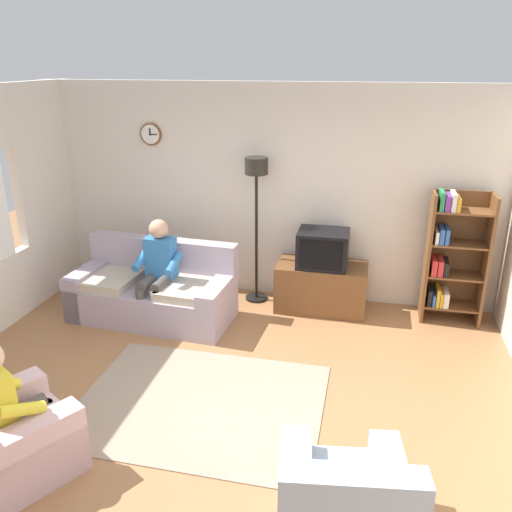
{
  "coord_description": "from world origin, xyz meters",
  "views": [
    {
      "loc": [
        1.23,
        -3.7,
        2.94
      ],
      "look_at": [
        0.13,
        1.16,
        1.06
      ],
      "focal_mm": 36.66,
      "sensor_mm": 36.0,
      "label": 1
    }
  ],
  "objects_px": {
    "tv_stand": "(321,287)",
    "couch": "(154,293)",
    "floor_lamp": "(256,190)",
    "armchair_near_bookshelf": "(343,512)",
    "person_on_couch": "(157,267)",
    "person_in_left_armchair": "(9,401)",
    "bookshelf": "(451,256)",
    "armchair_near_window": "(4,443)",
    "tv": "(323,249)"
  },
  "relations": [
    {
      "from": "couch",
      "to": "armchair_near_bookshelf",
      "type": "distance_m",
      "value": 3.68
    },
    {
      "from": "tv_stand",
      "to": "armchair_near_window",
      "type": "distance_m",
      "value": 3.87
    },
    {
      "from": "person_in_left_armchair",
      "to": "armchair_near_window",
      "type": "bearing_deg",
      "value": -120.86
    },
    {
      "from": "tv_stand",
      "to": "bookshelf",
      "type": "height_order",
      "value": "bookshelf"
    },
    {
      "from": "tv",
      "to": "bookshelf",
      "type": "relative_size",
      "value": 0.38
    },
    {
      "from": "bookshelf",
      "to": "tv_stand",
      "type": "bearing_deg",
      "value": -177.2
    },
    {
      "from": "tv",
      "to": "armchair_near_window",
      "type": "bearing_deg",
      "value": -121.04
    },
    {
      "from": "armchair_near_bookshelf",
      "to": "person_in_left_armchair",
      "type": "height_order",
      "value": "person_in_left_armchair"
    },
    {
      "from": "floor_lamp",
      "to": "armchair_near_window",
      "type": "bearing_deg",
      "value": -108.38
    },
    {
      "from": "floor_lamp",
      "to": "armchair_near_bookshelf",
      "type": "bearing_deg",
      "value": -69.0
    },
    {
      "from": "bookshelf",
      "to": "armchair_near_bookshelf",
      "type": "distance_m",
      "value": 3.65
    },
    {
      "from": "couch",
      "to": "person_on_couch",
      "type": "relative_size",
      "value": 1.57
    },
    {
      "from": "couch",
      "to": "armchair_near_window",
      "type": "xyz_separation_m",
      "value": [
        -0.04,
        -2.67,
        -0.02
      ]
    },
    {
      "from": "couch",
      "to": "armchair_near_bookshelf",
      "type": "xyz_separation_m",
      "value": [
        2.44,
        -2.76,
        -0.02
      ]
    },
    {
      "from": "floor_lamp",
      "to": "armchair_near_bookshelf",
      "type": "distance_m",
      "value": 3.93
    },
    {
      "from": "person_on_couch",
      "to": "couch",
      "type": "bearing_deg",
      "value": 137.74
    },
    {
      "from": "bookshelf",
      "to": "person_in_left_armchair",
      "type": "bearing_deg",
      "value": -135.85
    },
    {
      "from": "armchair_near_bookshelf",
      "to": "armchair_near_window",
      "type": "bearing_deg",
      "value": 178.03
    },
    {
      "from": "tv_stand",
      "to": "person_on_couch",
      "type": "height_order",
      "value": "person_on_couch"
    },
    {
      "from": "couch",
      "to": "tv_stand",
      "type": "distance_m",
      "value": 2.05
    },
    {
      "from": "person_in_left_armchair",
      "to": "person_on_couch",
      "type": "bearing_deg",
      "value": 87.34
    },
    {
      "from": "tv",
      "to": "floor_lamp",
      "type": "distance_m",
      "value": 1.07
    },
    {
      "from": "person_in_left_armchair",
      "to": "tv",
      "type": "bearing_deg",
      "value": 58.96
    },
    {
      "from": "person_on_couch",
      "to": "person_in_left_armchair",
      "type": "relative_size",
      "value": 1.11
    },
    {
      "from": "tv_stand",
      "to": "person_on_couch",
      "type": "relative_size",
      "value": 0.89
    },
    {
      "from": "person_on_couch",
      "to": "person_in_left_armchair",
      "type": "bearing_deg",
      "value": -92.66
    },
    {
      "from": "tv",
      "to": "armchair_near_window",
      "type": "distance_m",
      "value": 3.89
    },
    {
      "from": "bookshelf",
      "to": "armchair_near_bookshelf",
      "type": "height_order",
      "value": "bookshelf"
    },
    {
      "from": "floor_lamp",
      "to": "person_on_couch",
      "type": "xyz_separation_m",
      "value": [
        -0.98,
        -0.86,
        -0.75
      ]
    },
    {
      "from": "bookshelf",
      "to": "armchair_near_bookshelf",
      "type": "relative_size",
      "value": 1.6
    },
    {
      "from": "bookshelf",
      "to": "armchair_near_window",
      "type": "distance_m",
      "value": 4.88
    },
    {
      "from": "person_in_left_armchair",
      "to": "armchair_near_bookshelf",
      "type": "bearing_deg",
      "value": -3.8
    },
    {
      "from": "couch",
      "to": "armchair_near_window",
      "type": "bearing_deg",
      "value": -90.86
    },
    {
      "from": "tv_stand",
      "to": "person_in_left_armchair",
      "type": "relative_size",
      "value": 0.98
    },
    {
      "from": "armchair_near_bookshelf",
      "to": "bookshelf",
      "type": "bearing_deg",
      "value": 74.26
    },
    {
      "from": "person_on_couch",
      "to": "floor_lamp",
      "type": "bearing_deg",
      "value": 41.43
    },
    {
      "from": "armchair_near_bookshelf",
      "to": "person_on_couch",
      "type": "height_order",
      "value": "person_on_couch"
    },
    {
      "from": "tv",
      "to": "person_on_couch",
      "type": "xyz_separation_m",
      "value": [
        -1.82,
        -0.74,
        -0.11
      ]
    },
    {
      "from": "tv_stand",
      "to": "bookshelf",
      "type": "bearing_deg",
      "value": 2.8
    },
    {
      "from": "couch",
      "to": "tv",
      "type": "height_order",
      "value": "tv"
    },
    {
      "from": "couch",
      "to": "bookshelf",
      "type": "xyz_separation_m",
      "value": [
        3.42,
        0.72,
        0.49
      ]
    },
    {
      "from": "floor_lamp",
      "to": "person_on_couch",
      "type": "height_order",
      "value": "floor_lamp"
    },
    {
      "from": "tv_stand",
      "to": "couch",
      "type": "bearing_deg",
      "value": -161.45
    },
    {
      "from": "couch",
      "to": "person_in_left_armchair",
      "type": "xyz_separation_m",
      "value": [
        0.01,
        -2.59,
        0.29
      ]
    },
    {
      "from": "tv_stand",
      "to": "armchair_near_window",
      "type": "xyz_separation_m",
      "value": [
        -1.99,
        -3.32,
        -0.01
      ]
    },
    {
      "from": "bookshelf",
      "to": "floor_lamp",
      "type": "distance_m",
      "value": 2.42
    },
    {
      "from": "couch",
      "to": "armchair_near_window",
      "type": "height_order",
      "value": "same"
    },
    {
      "from": "tv_stand",
      "to": "floor_lamp",
      "type": "distance_m",
      "value": 1.44
    },
    {
      "from": "person_on_couch",
      "to": "bookshelf",
      "type": "bearing_deg",
      "value": 14.18
    },
    {
      "from": "tv_stand",
      "to": "armchair_near_bookshelf",
      "type": "distance_m",
      "value": 3.44
    }
  ]
}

